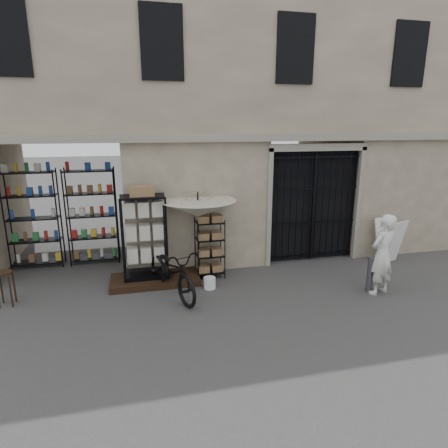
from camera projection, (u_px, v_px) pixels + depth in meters
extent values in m
plane|color=black|center=(277.00, 302.00, 7.72)|extent=(80.00, 80.00, 0.00)
cube|color=tan|center=(231.00, 89.00, 10.33)|extent=(14.00, 4.00, 9.00)
cube|color=black|center=(61.00, 212.00, 8.98)|extent=(3.00, 1.70, 3.00)
cube|color=black|center=(63.00, 218.00, 9.50)|extent=(2.70, 0.50, 2.50)
cube|color=black|center=(310.00, 205.00, 9.87)|extent=(2.50, 0.06, 3.00)
cube|color=black|center=(313.00, 208.00, 9.73)|extent=(0.05, 0.05, 2.80)
cube|color=black|center=(155.00, 280.00, 8.63)|extent=(2.00, 0.90, 0.15)
cube|color=black|center=(147.00, 274.00, 8.63)|extent=(1.02, 0.72, 0.11)
cube|color=silver|center=(147.00, 241.00, 8.14)|extent=(0.87, 0.15, 1.76)
cube|color=silver|center=(145.00, 242.00, 8.43)|extent=(0.85, 0.54, 1.47)
cube|color=olive|center=(142.00, 193.00, 8.14)|extent=(0.58, 0.48, 0.21)
cube|color=black|center=(210.00, 248.00, 8.83)|extent=(0.72, 0.59, 1.44)
cube|color=olive|center=(210.00, 250.00, 8.85)|extent=(0.61, 0.48, 1.08)
cylinder|color=black|center=(199.00, 236.00, 8.69)|extent=(0.04, 0.04, 2.08)
imported|color=#B6B39F|center=(198.00, 204.00, 8.49)|extent=(1.61, 1.64, 1.40)
cylinder|color=silver|center=(210.00, 283.00, 8.33)|extent=(0.28, 0.28, 0.26)
imported|color=black|center=(173.00, 295.00, 8.05)|extent=(1.05, 1.27, 2.06)
cylinder|color=black|center=(3.00, 273.00, 7.40)|extent=(0.42, 0.42, 0.03)
cube|color=black|center=(6.00, 289.00, 7.49)|extent=(0.32, 0.32, 0.70)
cylinder|color=slate|center=(370.00, 274.00, 8.15)|extent=(0.18, 0.18, 0.78)
imported|color=silver|center=(378.00, 293.00, 8.13)|extent=(1.19, 1.87, 0.42)
cube|color=silver|center=(395.00, 242.00, 9.68)|extent=(0.60, 0.42, 1.15)
cube|color=silver|center=(383.00, 239.00, 9.98)|extent=(0.60, 0.42, 1.15)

